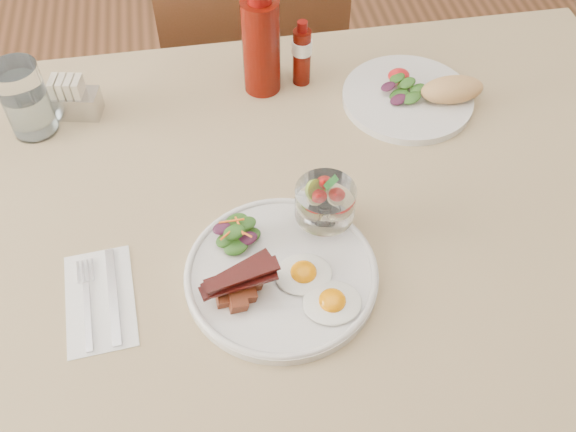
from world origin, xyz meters
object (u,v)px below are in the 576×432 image
object	(u,v)px
fruit_cup	(325,202)
hot_sauce_bottle	(302,54)
main_plate	(281,275)
ketchup_bottle	(261,45)
water_glass	(27,103)
table	(299,234)
sugar_caddy	(73,100)
second_plate	(418,95)
chair_far	(252,63)

from	to	relation	value
fruit_cup	hot_sauce_bottle	xyz separation A→B (m)	(0.03, 0.36, -0.00)
main_plate	fruit_cup	bearing A→B (deg)	44.65
ketchup_bottle	water_glass	bearing A→B (deg)	-173.54
table	sugar_caddy	distance (m)	0.47
fruit_cup	second_plate	distance (m)	0.36
table	sugar_caddy	xyz separation A→B (m)	(-0.36, 0.27, 0.12)
main_plate	fruit_cup	size ratio (longest dim) A/B	3.09
main_plate	table	bearing A→B (deg)	69.50
hot_sauce_bottle	sugar_caddy	xyz separation A→B (m)	(-0.41, -0.02, -0.03)
water_glass	second_plate	bearing A→B (deg)	-3.56
second_plate	ketchup_bottle	bearing A→B (deg)	161.98
second_plate	main_plate	bearing A→B (deg)	-131.97
second_plate	sugar_caddy	bearing A→B (deg)	173.41
table	hot_sauce_bottle	distance (m)	0.33
chair_far	main_plate	size ratio (longest dim) A/B	3.32
fruit_cup	sugar_caddy	world-z (taller)	fruit_cup
table	chair_far	world-z (taller)	chair_far
chair_far	water_glass	distance (m)	0.67
main_plate	water_glass	bearing A→B (deg)	134.29
chair_far	sugar_caddy	xyz separation A→B (m)	(-0.36, -0.39, 0.26)
fruit_cup	water_glass	xyz separation A→B (m)	(-0.45, 0.31, -0.01)
sugar_caddy	chair_far	bearing A→B (deg)	59.26
table	chair_far	xyz separation A→B (m)	(0.00, 0.66, -0.14)
table	sugar_caddy	world-z (taller)	sugar_caddy
sugar_caddy	water_glass	distance (m)	0.08
main_plate	second_plate	size ratio (longest dim) A/B	1.11
main_plate	second_plate	distance (m)	0.46
second_plate	hot_sauce_bottle	bearing A→B (deg)	154.94
ketchup_bottle	sugar_caddy	world-z (taller)	ketchup_bottle
second_plate	water_glass	xyz separation A→B (m)	(-0.68, 0.04, 0.04)
second_plate	hot_sauce_bottle	size ratio (longest dim) A/B	1.95
water_glass	table	bearing A→B (deg)	-29.41
chair_far	hot_sauce_bottle	distance (m)	0.47
chair_far	second_plate	bearing A→B (deg)	-61.24
ketchup_bottle	water_glass	size ratio (longest dim) A/B	1.51
main_plate	water_glass	size ratio (longest dim) A/B	2.10
ketchup_bottle	table	bearing A→B (deg)	-86.26
chair_far	water_glass	xyz separation A→B (m)	(-0.43, -0.42, 0.29)
main_plate	hot_sauce_bottle	distance (m)	0.45
main_plate	chair_far	bearing A→B (deg)	86.20
ketchup_bottle	sugar_caddy	size ratio (longest dim) A/B	2.19
fruit_cup	second_plate	xyz separation A→B (m)	(0.23, 0.27, -0.05)
second_plate	ketchup_bottle	distance (m)	0.30
fruit_cup	ketchup_bottle	bearing A→B (deg)	96.93
table	fruit_cup	bearing A→B (deg)	-69.94
table	chair_far	distance (m)	0.68
table	hot_sauce_bottle	size ratio (longest dim) A/B	10.21
water_glass	ketchup_bottle	bearing A→B (deg)	6.46
table	water_glass	distance (m)	0.51
main_plate	water_glass	world-z (taller)	water_glass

